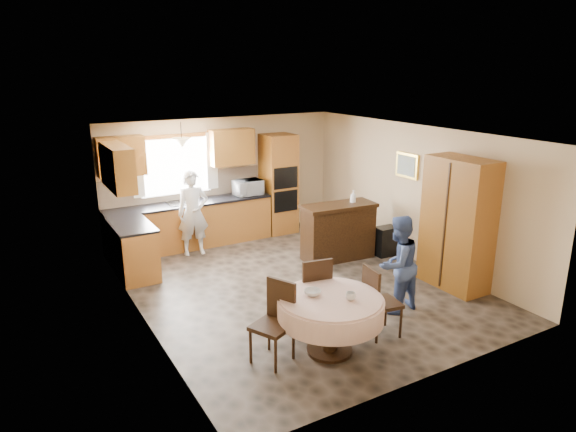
% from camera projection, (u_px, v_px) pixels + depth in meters
% --- Properties ---
extents(floor, '(5.00, 6.00, 0.01)m').
position_uv_depth(floor, '(297.00, 285.00, 8.49)').
color(floor, brown).
rests_on(floor, ground).
extents(ceiling, '(5.00, 6.00, 0.01)m').
position_uv_depth(ceiling, '(298.00, 134.00, 7.78)').
color(ceiling, white).
rests_on(ceiling, wall_back).
extents(wall_back, '(5.00, 0.02, 2.50)m').
position_uv_depth(wall_back, '(223.00, 178.00, 10.63)').
color(wall_back, '#CEB184').
rests_on(wall_back, floor).
extents(wall_front, '(5.00, 0.02, 2.50)m').
position_uv_depth(wall_front, '(437.00, 278.00, 5.64)').
color(wall_front, '#CEB184').
rests_on(wall_front, floor).
extents(wall_left, '(0.02, 6.00, 2.50)m').
position_uv_depth(wall_left, '(139.00, 238.00, 6.94)').
color(wall_left, '#CEB184').
rests_on(wall_left, floor).
extents(wall_right, '(0.02, 6.00, 2.50)m').
position_uv_depth(wall_right, '(415.00, 194.00, 9.33)').
color(wall_right, '#CEB184').
rests_on(wall_right, floor).
extents(window, '(1.40, 0.03, 1.10)m').
position_uv_depth(window, '(175.00, 166.00, 10.04)').
color(window, white).
rests_on(window, wall_back).
extents(curtain_left, '(0.22, 0.02, 1.15)m').
position_uv_depth(curtain_left, '(137.00, 168.00, 9.62)').
color(curtain_left, white).
rests_on(curtain_left, wall_back).
extents(curtain_right, '(0.22, 0.02, 1.15)m').
position_uv_depth(curtain_right, '(212.00, 161.00, 10.34)').
color(curtain_right, white).
rests_on(curtain_right, wall_back).
extents(base_cab_back, '(3.30, 0.60, 0.88)m').
position_uv_depth(base_cab_back, '(191.00, 225.00, 10.20)').
color(base_cab_back, '#CA7935').
rests_on(base_cab_back, floor).
extents(counter_back, '(3.30, 0.64, 0.04)m').
position_uv_depth(counter_back, '(189.00, 203.00, 10.07)').
color(counter_back, black).
rests_on(counter_back, base_cab_back).
extents(base_cab_left, '(0.60, 1.20, 0.88)m').
position_uv_depth(base_cab_left, '(133.00, 251.00, 8.81)').
color(base_cab_left, '#CA7935').
rests_on(base_cab_left, floor).
extents(counter_left, '(0.64, 1.20, 0.04)m').
position_uv_depth(counter_left, '(131.00, 225.00, 8.68)').
color(counter_left, black).
rests_on(counter_left, base_cab_left).
extents(backsplash, '(3.30, 0.02, 0.55)m').
position_uv_depth(backsplash, '(184.00, 186.00, 10.23)').
color(backsplash, beige).
rests_on(backsplash, wall_back).
extents(wall_cab_left, '(0.85, 0.33, 0.72)m').
position_uv_depth(wall_cab_left, '(121.00, 156.00, 9.33)').
color(wall_cab_left, '#B86F2E').
rests_on(wall_cab_left, wall_back).
extents(wall_cab_right, '(0.90, 0.33, 0.72)m').
position_uv_depth(wall_cab_right, '(232.00, 147.00, 10.38)').
color(wall_cab_right, '#B86F2E').
rests_on(wall_cab_right, wall_back).
extents(wall_cab_side, '(0.33, 1.20, 0.72)m').
position_uv_depth(wall_cab_side, '(117.00, 167.00, 8.33)').
color(wall_cab_side, '#B86F2E').
rests_on(wall_cab_side, wall_left).
extents(oven_tower, '(0.66, 0.62, 2.12)m').
position_uv_depth(oven_tower, '(279.00, 184.00, 10.98)').
color(oven_tower, '#CA7935').
rests_on(oven_tower, floor).
extents(oven_upper, '(0.56, 0.01, 0.45)m').
position_uv_depth(oven_upper, '(286.00, 178.00, 10.66)').
color(oven_upper, black).
rests_on(oven_upper, oven_tower).
extents(oven_lower, '(0.56, 0.01, 0.45)m').
position_uv_depth(oven_lower, '(286.00, 201.00, 10.80)').
color(oven_lower, black).
rests_on(oven_lower, oven_tower).
extents(pendant, '(0.36, 0.36, 0.18)m').
position_uv_depth(pendant, '(182.00, 143.00, 9.49)').
color(pendant, beige).
rests_on(pendant, ceiling).
extents(sideboard, '(1.43, 0.68, 0.99)m').
position_uv_depth(sideboard, '(338.00, 233.00, 9.54)').
color(sideboard, '#341F0E').
rests_on(sideboard, floor).
extents(space_heater, '(0.42, 0.30, 0.56)m').
position_uv_depth(space_heater, '(386.00, 241.00, 9.77)').
color(space_heater, black).
rests_on(space_heater, floor).
extents(cupboard, '(0.56, 1.12, 2.13)m').
position_uv_depth(cupboard, '(457.00, 224.00, 8.19)').
color(cupboard, '#CA7935').
rests_on(cupboard, floor).
extents(dining_table, '(1.33, 1.33, 0.75)m').
position_uv_depth(dining_table, '(330.00, 309.00, 6.36)').
color(dining_table, '#341F0E').
rests_on(dining_table, floor).
extents(chair_left, '(0.58, 0.58, 1.01)m').
position_uv_depth(chair_left, '(276.00, 317.00, 6.23)').
color(chair_left, '#341F0E').
rests_on(chair_left, floor).
extents(chair_back, '(0.52, 0.52, 1.03)m').
position_uv_depth(chair_back, '(314.00, 289.00, 6.97)').
color(chair_back, '#341F0E').
rests_on(chair_back, floor).
extents(chair_right, '(0.48, 0.48, 0.98)m').
position_uv_depth(chair_right, '(378.00, 298.00, 6.77)').
color(chair_right, '#341F0E').
rests_on(chair_right, floor).
extents(framed_picture, '(0.06, 0.55, 0.46)m').
position_uv_depth(framed_picture, '(407.00, 166.00, 9.36)').
color(framed_picture, yellow).
rests_on(framed_picture, wall_right).
extents(microwave, '(0.58, 0.41, 0.31)m').
position_uv_depth(microwave, '(248.00, 188.00, 10.58)').
color(microwave, silver).
rests_on(microwave, counter_back).
extents(person_sink, '(0.64, 0.46, 1.63)m').
position_uv_depth(person_sink, '(193.00, 213.00, 9.70)').
color(person_sink, silver).
rests_on(person_sink, floor).
extents(person_dining, '(0.79, 0.66, 1.46)m').
position_uv_depth(person_dining, '(398.00, 264.00, 7.42)').
color(person_dining, '#3E5287').
rests_on(person_dining, floor).
extents(bowl_sideboard, '(0.20, 0.20, 0.05)m').
position_uv_depth(bowl_sideboard, '(326.00, 209.00, 9.27)').
color(bowl_sideboard, '#B2B2B2').
rests_on(bowl_sideboard, sideboard).
extents(bottle_sideboard, '(0.12, 0.12, 0.29)m').
position_uv_depth(bottle_sideboard, '(353.00, 198.00, 9.52)').
color(bottle_sideboard, silver).
rests_on(bottle_sideboard, sideboard).
extents(cup_table, '(0.16, 0.16, 0.10)m').
position_uv_depth(cup_table, '(351.00, 296.00, 6.22)').
color(cup_table, '#B2B2B2').
rests_on(cup_table, dining_table).
extents(bowl_table, '(0.28, 0.28, 0.07)m').
position_uv_depth(bowl_table, '(312.00, 293.00, 6.36)').
color(bowl_table, '#B2B2B2').
rests_on(bowl_table, dining_table).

